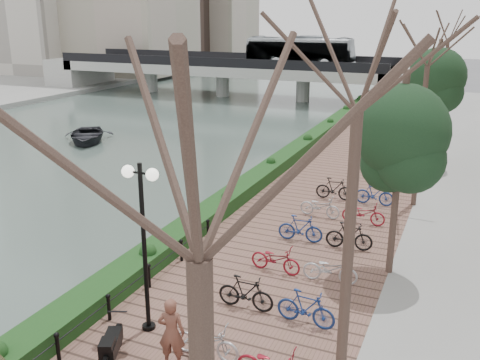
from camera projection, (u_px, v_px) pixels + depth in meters
The scene contains 11 objects.
river_water at pixel (110, 132), 40.34m from camera, with size 30.00×130.00×0.02m, color #455751.
promenade at pixel (332, 189), 26.47m from camera, with size 8.00×75.00×0.50m, color brown.
hedge at pixel (284, 159), 29.79m from camera, with size 1.10×56.00×0.60m, color #163C16.
chain_fence at pixel (85, 327), 13.71m from camera, with size 0.10×14.10×0.70m.
lamppost at pixel (142, 212), 13.31m from camera, with size 1.02×0.32×4.58m.
motorcycle at pixel (112, 344), 12.77m from camera, with size 0.50×1.60×1.00m, color black, non-canonical shape.
pedestrian at pixel (171, 333), 12.53m from camera, with size 0.65×0.43×1.78m, color brown.
bicycle_parking at pixel (314, 248), 18.08m from camera, with size 2.40×14.69×1.00m.
street_trees at pixel (411, 151), 19.71m from camera, with size 3.20×37.12×6.80m.
bridge at pixel (238, 65), 56.18m from camera, with size 36.00×10.77×6.50m.
boat at pixel (87, 135), 36.95m from camera, with size 3.42×4.78×0.99m, color #232328.
Camera 1 is at (9.82, -7.38, 8.54)m, focal length 40.00 mm.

